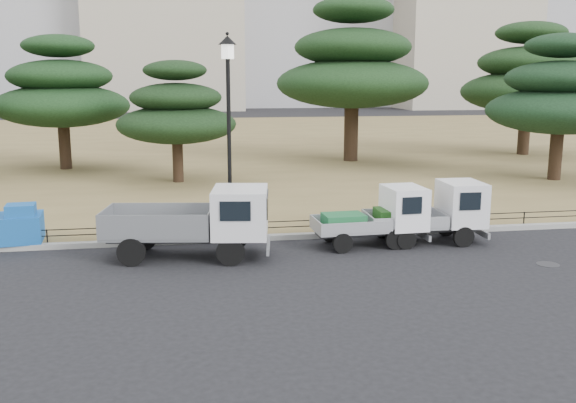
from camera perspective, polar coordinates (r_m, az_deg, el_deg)
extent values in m
plane|color=black|center=(17.28, 1.09, -5.50)|extent=(220.00, 220.00, 0.00)
cube|color=olive|center=(47.23, -5.69, 5.15)|extent=(120.00, 56.00, 0.15)
cube|color=gray|center=(19.73, -0.28, -3.15)|extent=(120.00, 0.25, 0.16)
cylinder|color=black|center=(17.00, -5.13, -4.49)|extent=(0.77, 0.26, 0.76)
cylinder|color=black|center=(18.58, -4.75, -3.14)|extent=(0.77, 0.26, 0.76)
cylinder|color=black|center=(17.40, -13.76, -4.41)|extent=(0.77, 0.26, 0.76)
cylinder|color=black|center=(18.94, -12.66, -3.10)|extent=(0.77, 0.26, 0.76)
cube|color=#2D2D30|center=(17.88, -9.00, -3.15)|extent=(4.31, 1.52, 0.13)
cube|color=slate|center=(17.90, -11.45, -1.79)|extent=(3.14, 2.07, 0.74)
cube|color=silver|center=(17.56, -4.26, -0.91)|extent=(1.72, 2.00, 1.29)
cylinder|color=black|center=(18.88, 10.46, -3.34)|extent=(0.58, 0.18, 0.57)
cylinder|color=black|center=(20.01, 9.08, -2.47)|extent=(0.58, 0.18, 0.57)
cylinder|color=black|center=(18.24, 4.88, -3.71)|extent=(0.58, 0.18, 0.57)
cylinder|color=black|center=(19.40, 3.78, -2.78)|extent=(0.58, 0.18, 0.57)
cube|color=#2D2D30|center=(19.09, 7.17, -2.67)|extent=(3.13, 0.87, 0.13)
cube|color=#A1A2A8|center=(18.85, 5.57, -2.00)|extent=(2.20, 1.41, 0.38)
cube|color=white|center=(19.32, 10.27, -0.51)|extent=(1.15, 1.47, 1.24)
cube|color=#1C6537|center=(18.77, 4.96, -1.75)|extent=(1.21, 0.91, 0.42)
cylinder|color=black|center=(19.50, 15.33, -3.03)|extent=(0.62, 0.18, 0.61)
cylinder|color=black|center=(20.72, 13.87, -2.14)|extent=(0.62, 0.18, 0.61)
cylinder|color=black|center=(18.80, 9.57, -3.31)|extent=(0.62, 0.18, 0.61)
cylinder|color=black|center=(20.05, 8.42, -2.36)|extent=(0.62, 0.18, 0.61)
cube|color=#2D2D30|center=(19.72, 11.92, -2.29)|extent=(3.32, 0.84, 0.14)
cube|color=#A1A4A8|center=(19.47, 10.30, -1.57)|extent=(2.32, 1.45, 0.41)
cube|color=silver|center=(19.99, 15.15, -0.14)|extent=(1.19, 1.54, 1.30)
cube|color=#1C4B15|center=(19.37, 9.67, -1.30)|extent=(1.28, 0.94, 0.45)
cylinder|color=black|center=(19.80, -5.11, -2.69)|extent=(0.45, 0.45, 0.16)
cylinder|color=black|center=(19.34, -5.25, 4.92)|extent=(0.12, 0.12, 5.11)
cylinder|color=white|center=(19.24, -5.40, 13.11)|extent=(0.41, 0.41, 0.41)
cone|color=black|center=(19.26, -5.41, 14.10)|extent=(0.53, 0.53, 0.26)
cylinder|color=black|center=(19.81, -0.35, -2.28)|extent=(38.00, 0.03, 0.03)
cylinder|color=black|center=(19.77, -0.35, -1.78)|extent=(38.00, 0.03, 0.03)
cylinder|color=black|center=(19.81, -0.35, -2.28)|extent=(0.04, 0.04, 0.40)
cube|color=#175BB2|center=(20.45, -23.38, -2.21)|extent=(1.84, 1.43, 0.80)
cube|color=#175BB2|center=(20.08, -22.67, -0.71)|extent=(0.87, 0.76, 0.34)
cylinder|color=#2D2D30|center=(18.50, 22.11, -5.19)|extent=(0.60, 0.60, 0.01)
cylinder|color=black|center=(35.46, -19.23, 4.91)|extent=(0.60, 0.60, 2.67)
ellipsoid|color=#173216|center=(35.33, -19.43, 8.03)|extent=(6.86, 6.86, 2.19)
ellipsoid|color=#173216|center=(35.29, -19.59, 10.46)|extent=(5.23, 5.23, 1.68)
ellipsoid|color=#173216|center=(35.32, -19.76, 12.89)|extent=(3.61, 3.61, 1.16)
cylinder|color=black|center=(29.79, -9.77, 3.78)|extent=(0.48, 0.48, 2.14)
ellipsoid|color=black|center=(29.63, -9.87, 6.76)|extent=(5.40, 5.40, 1.73)
ellipsoid|color=black|center=(29.57, -9.94, 9.09)|extent=(4.12, 4.12, 1.32)
ellipsoid|color=black|center=(29.56, -10.02, 11.42)|extent=(2.85, 2.85, 0.91)
cylinder|color=black|center=(36.93, 5.63, 6.38)|extent=(0.80, 0.80, 3.56)
ellipsoid|color=#173116|center=(36.81, 5.71, 10.39)|extent=(8.56, 8.56, 2.74)
ellipsoid|color=#173116|center=(36.84, 5.77, 13.50)|extent=(6.53, 6.53, 2.09)
ellipsoid|color=#173116|center=(36.98, 5.83, 16.60)|extent=(4.51, 4.51, 1.44)
cylinder|color=black|center=(32.49, 22.71, 4.10)|extent=(0.59, 0.59, 2.61)
ellipsoid|color=black|center=(32.34, 22.96, 7.43)|extent=(6.63, 6.63, 2.12)
ellipsoid|color=black|center=(32.30, 23.16, 10.02)|extent=(5.06, 5.06, 1.62)
ellipsoid|color=black|center=(32.33, 23.36, 12.62)|extent=(3.50, 3.50, 1.12)
cylinder|color=black|center=(42.34, 20.26, 6.06)|extent=(0.70, 0.70, 3.12)
ellipsoid|color=black|center=(42.23, 20.47, 9.11)|extent=(7.96, 7.96, 2.55)
ellipsoid|color=black|center=(42.23, 20.63, 11.48)|extent=(6.08, 6.08, 1.95)
ellipsoid|color=black|center=(42.30, 20.80, 13.86)|extent=(4.20, 4.20, 1.34)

